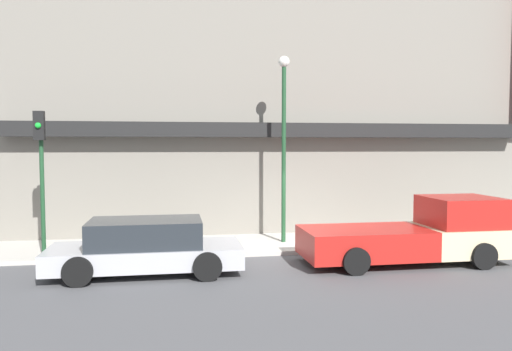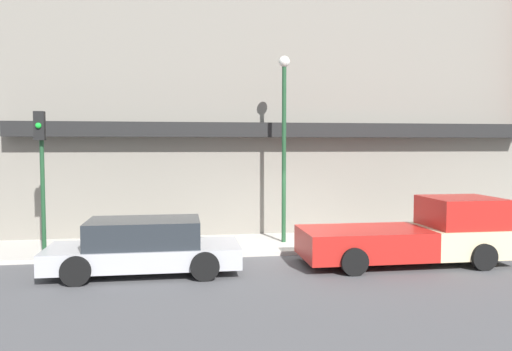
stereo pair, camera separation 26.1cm
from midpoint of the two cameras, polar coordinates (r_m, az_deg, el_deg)
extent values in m
plane|color=#4C4C4F|center=(15.18, 5.33, -9.06)|extent=(80.00, 80.00, 0.00)
cube|color=#B7B2A8|center=(16.61, 4.07, -7.72)|extent=(36.00, 3.04, 0.13)
cube|color=gray|center=(19.39, 2.16, 10.30)|extent=(19.80, 3.00, 11.18)
cube|color=black|center=(17.50, 3.25, 5.20)|extent=(18.22, 0.60, 0.50)
cube|color=beige|center=(15.40, 22.80, -6.80)|extent=(2.29, 2.02, 0.77)
cube|color=#B21E19|center=(15.28, 22.87, -3.85)|extent=(1.95, 1.86, 0.82)
cube|color=#B21E19|center=(14.14, 12.73, -7.51)|extent=(3.44, 2.02, 0.77)
cylinder|color=black|center=(16.33, 21.09, -7.11)|extent=(0.71, 0.22, 0.71)
cylinder|color=black|center=(14.64, 25.04, -8.43)|extent=(0.71, 0.22, 0.71)
cylinder|color=black|center=(14.92, 9.02, -7.92)|extent=(0.71, 0.22, 0.71)
cylinder|color=black|center=(13.05, 11.73, -9.61)|extent=(0.71, 0.22, 0.71)
cube|color=#ADADB2|center=(13.26, -12.09, -8.89)|extent=(4.86, 1.88, 0.51)
cube|color=#23282D|center=(13.15, -12.12, -6.37)|extent=(2.82, 1.70, 0.67)
cylinder|color=black|center=(14.20, -5.69, -8.48)|extent=(0.71, 0.22, 0.71)
cylinder|color=black|center=(12.36, -5.25, -10.29)|extent=(0.71, 0.22, 0.71)
cylinder|color=black|center=(14.37, -17.92, -8.48)|extent=(0.71, 0.22, 0.71)
cylinder|color=black|center=(12.57, -19.34, -10.25)|extent=(0.71, 0.22, 0.71)
cylinder|color=#196633|center=(15.50, -10.66, -7.30)|extent=(0.20, 0.20, 0.56)
sphere|color=#196633|center=(15.43, -10.68, -6.00)|extent=(0.19, 0.19, 0.19)
cylinder|color=#1E4728|center=(16.18, 3.67, 2.30)|extent=(0.14, 0.14, 5.66)
sphere|color=silver|center=(16.40, 3.72, 12.87)|extent=(0.36, 0.36, 0.36)
cylinder|color=#1E4728|center=(15.25, -22.75, -0.97)|extent=(0.12, 0.12, 4.10)
cube|color=black|center=(15.06, -23.05, 5.25)|extent=(0.28, 0.20, 0.80)
sphere|color=green|center=(14.95, -23.16, 5.27)|extent=(0.16, 0.16, 0.16)
camera|label=1|loc=(0.13, -89.53, 0.03)|focal=35.00mm
camera|label=2|loc=(0.13, 90.47, -0.03)|focal=35.00mm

